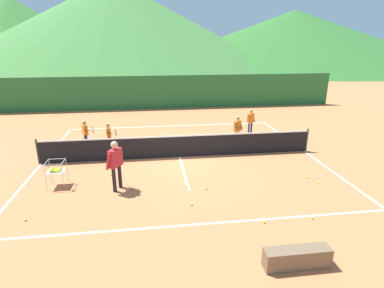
% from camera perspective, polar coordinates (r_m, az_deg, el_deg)
% --- Properties ---
extents(ground_plane, '(120.00, 120.00, 0.00)m').
position_cam_1_polar(ground_plane, '(13.50, -2.25, -2.39)').
color(ground_plane, '#C67042').
extents(line_baseline_near, '(11.37, 0.08, 0.01)m').
position_cam_1_polar(line_baseline_near, '(8.85, 1.14, -14.46)').
color(line_baseline_near, white).
rests_on(line_baseline_near, ground).
extents(line_baseline_far, '(11.37, 0.08, 0.01)m').
position_cam_1_polar(line_baseline_far, '(18.37, -3.81, 3.31)').
color(line_baseline_far, white).
rests_on(line_baseline_far, ground).
extents(line_sideline_west, '(0.08, 10.36, 0.01)m').
position_cam_1_polar(line_sideline_west, '(14.19, -25.79, -3.24)').
color(line_sideline_west, white).
rests_on(line_sideline_west, ground).
extents(line_sideline_east, '(0.08, 10.36, 0.01)m').
position_cam_1_polar(line_sideline_east, '(15.09, 19.77, -1.20)').
color(line_sideline_east, white).
rests_on(line_sideline_east, ground).
extents(line_service_center, '(0.08, 6.32, 0.01)m').
position_cam_1_polar(line_service_center, '(13.50, -2.25, -2.37)').
color(line_service_center, white).
rests_on(line_service_center, ground).
extents(tennis_net, '(11.60, 0.08, 1.05)m').
position_cam_1_polar(tennis_net, '(13.33, -2.28, -0.38)').
color(tennis_net, '#333338').
rests_on(tennis_net, ground).
extents(instructor, '(0.55, 0.85, 1.72)m').
position_cam_1_polar(instructor, '(10.57, -13.81, -3.04)').
color(instructor, black).
rests_on(instructor, ground).
extents(student_0, '(0.60, 0.50, 1.22)m').
position_cam_1_polar(student_0, '(15.49, -18.89, 2.23)').
color(student_0, navy).
rests_on(student_0, ground).
extents(student_1, '(0.52, 0.54, 1.24)m').
position_cam_1_polar(student_1, '(14.71, -14.94, 1.82)').
color(student_1, black).
rests_on(student_1, ground).
extents(student_2, '(0.51, 0.70, 1.36)m').
position_cam_1_polar(student_2, '(15.13, 8.33, 3.00)').
color(student_2, silver).
rests_on(student_2, ground).
extents(student_3, '(0.52, 0.46, 1.37)m').
position_cam_1_polar(student_3, '(16.75, 10.66, 4.41)').
color(student_3, navy).
rests_on(student_3, ground).
extents(ball_cart, '(0.58, 0.58, 0.90)m').
position_cam_1_polar(ball_cart, '(11.66, -23.67, -4.41)').
color(ball_cart, '#B7B7BC').
rests_on(ball_cart, ground).
extents(tennis_ball_0, '(0.07, 0.07, 0.07)m').
position_cam_1_polar(tennis_ball_0, '(9.72, -0.09, -10.98)').
color(tennis_ball_0, yellow).
rests_on(tennis_ball_0, ground).
extents(tennis_ball_1, '(0.07, 0.07, 0.07)m').
position_cam_1_polar(tennis_ball_1, '(12.25, 20.18, -5.68)').
color(tennis_ball_1, yellow).
rests_on(tennis_ball_1, ground).
extents(tennis_ball_2, '(0.07, 0.07, 0.07)m').
position_cam_1_polar(tennis_ball_2, '(9.10, 13.03, -13.76)').
color(tennis_ball_2, yellow).
rests_on(tennis_ball_2, ground).
extents(tennis_ball_3, '(0.07, 0.07, 0.07)m').
position_cam_1_polar(tennis_ball_3, '(11.28, -20.92, -7.90)').
color(tennis_ball_3, yellow).
rests_on(tennis_ball_3, ground).
extents(tennis_ball_4, '(0.07, 0.07, 0.07)m').
position_cam_1_polar(tennis_ball_4, '(9.68, 21.11, -12.48)').
color(tennis_ball_4, yellow).
rests_on(tennis_ball_4, ground).
extents(tennis_ball_5, '(0.07, 0.07, 0.07)m').
position_cam_1_polar(tennis_ball_5, '(11.92, 22.21, -6.61)').
color(tennis_ball_5, yellow).
rests_on(tennis_ball_5, ground).
extents(tennis_ball_6, '(0.07, 0.07, 0.07)m').
position_cam_1_polar(tennis_ball_6, '(10.79, -0.99, -7.79)').
color(tennis_ball_6, yellow).
rests_on(tennis_ball_6, ground).
extents(tennis_ball_7, '(0.07, 0.07, 0.07)m').
position_cam_1_polar(tennis_ball_7, '(12.09, -14.52, -5.41)').
color(tennis_ball_7, yellow).
rests_on(tennis_ball_7, ground).
extents(tennis_ball_8, '(0.07, 0.07, 0.07)m').
position_cam_1_polar(tennis_ball_8, '(10.68, 2.53, -8.11)').
color(tennis_ball_8, yellow).
rests_on(tennis_ball_8, ground).
extents(tennis_ball_9, '(0.07, 0.07, 0.07)m').
position_cam_1_polar(tennis_ball_9, '(10.11, -28.15, -12.14)').
color(tennis_ball_9, yellow).
rests_on(tennis_ball_9, ground).
extents(windscreen_fence, '(25.02, 0.08, 2.39)m').
position_cam_1_polar(windscreen_fence, '(22.98, -4.77, 9.42)').
color(windscreen_fence, '#286B33').
rests_on(windscreen_fence, ground).
extents(courtside_bench, '(1.50, 0.36, 0.46)m').
position_cam_1_polar(courtside_bench, '(7.72, 18.61, -19.09)').
color(courtside_bench, brown).
rests_on(courtside_bench, ground).
extents(hill_0, '(38.90, 38.90, 12.22)m').
position_cam_1_polar(hill_0, '(69.61, -29.66, 17.35)').
color(hill_0, '#38702D').
rests_on(hill_0, ground).
extents(hill_1, '(59.02, 59.02, 10.40)m').
position_cam_1_polar(hill_1, '(70.40, 17.96, 18.04)').
color(hill_1, '#2D6628').
rests_on(hill_1, ground).
extents(hill_2, '(58.86, 58.86, 14.83)m').
position_cam_1_polar(hill_2, '(61.58, -13.88, 20.49)').
color(hill_2, '#427A38').
rests_on(hill_2, ground).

